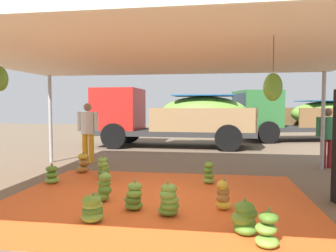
# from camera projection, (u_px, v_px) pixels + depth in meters

# --- Properties ---
(ground_plane) EXTENTS (40.00, 40.00, 0.00)m
(ground_plane) POSITION_uv_depth(u_px,v_px,m) (177.00, 168.00, 8.66)
(ground_plane) COLOR brown
(tarp_orange) EXTENTS (5.40, 4.47, 0.01)m
(tarp_orange) POSITION_uv_depth(u_px,v_px,m) (157.00, 199.00, 5.70)
(tarp_orange) COLOR #E05B23
(tarp_orange) RESTS_ON ground
(tent_canopy) EXTENTS (8.00, 7.00, 2.63)m
(tent_canopy) POSITION_uv_depth(u_px,v_px,m) (155.00, 54.00, 5.44)
(tent_canopy) COLOR #9EA0A5
(tent_canopy) RESTS_ON ground
(banana_bunch_0) EXTENTS (0.45, 0.45, 0.46)m
(banana_bunch_0) POSITION_uv_depth(u_px,v_px,m) (245.00, 218.00, 4.13)
(banana_bunch_0) COLOR #518428
(banana_bunch_0) RESTS_ON tarp_orange
(banana_bunch_1) EXTENTS (0.32, 0.33, 0.52)m
(banana_bunch_1) POSITION_uv_depth(u_px,v_px,m) (209.00, 174.00, 6.80)
(banana_bunch_1) COLOR #75A83D
(banana_bunch_1) RESTS_ON tarp_orange
(banana_bunch_2) EXTENTS (0.34, 0.35, 0.54)m
(banana_bunch_2) POSITION_uv_depth(u_px,v_px,m) (104.00, 188.00, 5.56)
(banana_bunch_2) COLOR #60932D
(banana_bunch_2) RESTS_ON tarp_orange
(banana_bunch_3) EXTENTS (0.37, 0.40, 0.55)m
(banana_bunch_3) POSITION_uv_depth(u_px,v_px,m) (104.00, 169.00, 7.24)
(banana_bunch_3) COLOR #75A83D
(banana_bunch_3) RESTS_ON tarp_orange
(banana_bunch_4) EXTENTS (0.45, 0.45, 0.51)m
(banana_bunch_4) POSITION_uv_depth(u_px,v_px,m) (83.00, 164.00, 7.97)
(banana_bunch_4) COLOR #996628
(banana_bunch_4) RESTS_ON tarp_orange
(banana_bunch_5) EXTENTS (0.39, 0.42, 0.49)m
(banana_bunch_5) POSITION_uv_depth(u_px,v_px,m) (134.00, 197.00, 5.09)
(banana_bunch_5) COLOR #60932D
(banana_bunch_5) RESTS_ON tarp_orange
(banana_bunch_6) EXTENTS (0.31, 0.33, 0.50)m
(banana_bunch_6) POSITION_uv_depth(u_px,v_px,m) (223.00, 196.00, 5.11)
(banana_bunch_6) COLOR gold
(banana_bunch_6) RESTS_ON tarp_orange
(banana_bunch_7) EXTENTS (0.37, 0.38, 0.48)m
(banana_bunch_7) POSITION_uv_depth(u_px,v_px,m) (267.00, 231.00, 3.74)
(banana_bunch_7) COLOR #75A83D
(banana_bunch_7) RESTS_ON tarp_orange
(banana_bunch_8) EXTENTS (0.39, 0.39, 0.43)m
(banana_bunch_8) POSITION_uv_depth(u_px,v_px,m) (52.00, 175.00, 6.85)
(banana_bunch_8) COLOR #75A83D
(banana_bunch_8) RESTS_ON tarp_orange
(banana_bunch_9) EXTENTS (0.39, 0.41, 0.42)m
(banana_bunch_9) POSITION_uv_depth(u_px,v_px,m) (92.00, 209.00, 4.59)
(banana_bunch_9) COLOR #6B9E38
(banana_bunch_9) RESTS_ON tarp_orange
(banana_bunch_10) EXTENTS (0.43, 0.43, 0.52)m
(banana_bunch_10) POSITION_uv_depth(u_px,v_px,m) (169.00, 201.00, 4.83)
(banana_bunch_10) COLOR #518428
(banana_bunch_10) RESTS_ON tarp_orange
(cargo_truck_main) EXTENTS (6.52, 2.46, 2.40)m
(cargo_truck_main) POSITION_uv_depth(u_px,v_px,m) (171.00, 116.00, 13.11)
(cargo_truck_main) COLOR #2D2D2D
(cargo_truck_main) RESTS_ON ground
(cargo_truck_far) EXTENTS (6.78, 3.85, 2.40)m
(cargo_truck_far) POSITION_uv_depth(u_px,v_px,m) (299.00, 115.00, 15.48)
(cargo_truck_far) COLOR #2D2D2D
(cargo_truck_far) RESTS_ON ground
(worker_0) EXTENTS (0.64, 0.39, 1.75)m
(worker_0) POSITION_uv_depth(u_px,v_px,m) (88.00, 128.00, 9.40)
(worker_0) COLOR orange
(worker_0) RESTS_ON ground
(worker_1) EXTENTS (0.59, 0.36, 1.61)m
(worker_1) POSITION_uv_depth(u_px,v_px,m) (327.00, 133.00, 8.56)
(worker_1) COLOR maroon
(worker_1) RESTS_ON ground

